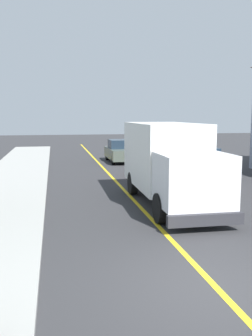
# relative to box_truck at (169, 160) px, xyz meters

# --- Properties ---
(ground_plane) EXTENTS (120.00, 120.00, 0.00)m
(ground_plane) POSITION_rel_box_truck_xyz_m (-1.23, -7.29, -1.77)
(ground_plane) COLOR #303033
(centre_line_yellow) EXTENTS (0.16, 56.00, 0.01)m
(centre_line_yellow) POSITION_rel_box_truck_xyz_m (-1.23, 2.71, -1.76)
(centre_line_yellow) COLOR gold
(centre_line_yellow) RESTS_ON ground
(box_truck) EXTENTS (2.48, 7.21, 3.20)m
(box_truck) POSITION_rel_box_truck_xyz_m (0.00, 0.00, 0.00)
(box_truck) COLOR silver
(box_truck) RESTS_ON ground
(parked_car_near) EXTENTS (1.81, 4.41, 1.67)m
(parked_car_near) POSITION_rel_box_truck_xyz_m (1.26, 6.24, -0.97)
(parked_car_near) COLOR maroon
(parked_car_near) RESTS_ON ground
(parked_car_mid) EXTENTS (1.83, 4.41, 1.67)m
(parked_car_mid) POSITION_rel_box_truck_xyz_m (0.45, 13.42, -0.97)
(parked_car_mid) COLOR #4C564C
(parked_car_mid) RESTS_ON ground
(parked_van_across) EXTENTS (2.01, 4.48, 1.67)m
(parked_van_across) POSITION_rel_box_truck_xyz_m (3.97, 6.23, -0.97)
(parked_van_across) COLOR #B7B7BC
(parked_van_across) RESTS_ON ground
(stop_sign) EXTENTS (0.80, 0.10, 2.65)m
(stop_sign) POSITION_rel_box_truck_xyz_m (3.20, 3.69, 0.09)
(stop_sign) COLOR gray
(stop_sign) RESTS_ON ground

